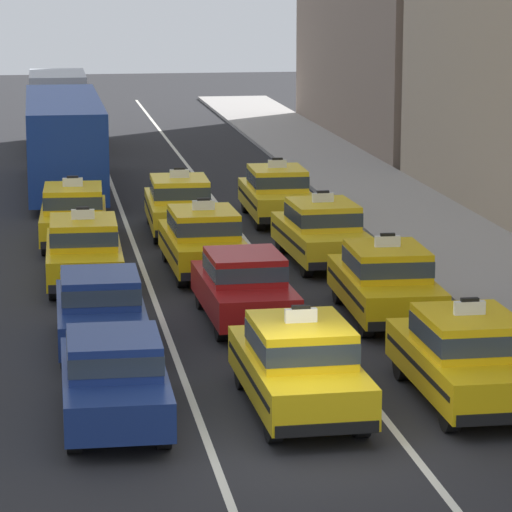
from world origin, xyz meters
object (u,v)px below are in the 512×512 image
at_px(taxi_left_third, 84,250).
at_px(taxi_right_second, 386,280).
at_px(taxi_right_third, 322,231).
at_px(sedan_left_nearest, 114,376).
at_px(taxi_center_third, 203,239).
at_px(taxi_center_fourth, 179,204).
at_px(sedan_left_second, 100,308).
at_px(box_truck_left_sixth, 58,107).
at_px(taxi_center_nearest, 299,364).
at_px(sedan_center_second, 244,285).
at_px(taxi_right_fourth, 277,192).
at_px(taxi_left_fourth, 74,213).
at_px(taxi_right_nearest, 466,356).
at_px(bus_left_fifth, 64,139).

relative_size(taxi_left_third, taxi_right_second, 1.00).
bearing_deg(taxi_right_third, sedan_left_nearest, -116.46).
height_order(taxi_center_third, taxi_center_fourth, same).
distance_m(sedan_left_second, box_truck_left_sixth, 32.22).
bearing_deg(taxi_left_third, taxi_center_nearest, -72.55).
bearing_deg(taxi_center_nearest, taxi_left_third, 107.45).
bearing_deg(taxi_left_third, taxi_center_fourth, 64.63).
bearing_deg(box_truck_left_sixth, sedan_center_second, -83.63).
relative_size(taxi_left_third, taxi_right_third, 1.00).
relative_size(sedan_left_nearest, taxi_right_fourth, 0.94).
height_order(taxi_left_third, taxi_center_fourth, same).
relative_size(sedan_left_second, taxi_center_fourth, 0.94).
bearing_deg(taxi_left_fourth, sedan_center_second, -70.18).
distance_m(taxi_center_third, taxi_right_fourth, 7.73).
relative_size(taxi_right_nearest, taxi_right_third, 0.99).
bearing_deg(bus_left_fifth, box_truck_left_sixth, 89.93).
height_order(sedan_left_second, box_truck_left_sixth, box_truck_left_sixth).
bearing_deg(taxi_left_third, taxi_right_second, -34.54).
xyz_separation_m(taxi_left_third, taxi_center_third, (3.05, 0.85, 0.00)).
xyz_separation_m(taxi_right_second, taxi_right_third, (-0.21, 6.00, 0.00)).
xyz_separation_m(taxi_center_nearest, taxi_center_fourth, (-0.34, 17.02, 0.00)).
bearing_deg(sedan_left_second, box_truck_left_sixth, 90.37).
bearing_deg(taxi_center_fourth, taxi_right_third, -55.99).
xyz_separation_m(sedan_left_second, taxi_right_third, (6.13, 7.43, 0.03)).
bearing_deg(bus_left_fifth, taxi_center_nearest, -82.27).
xyz_separation_m(box_truck_left_sixth, sedan_center_second, (3.42, -30.61, -0.93)).
bearing_deg(box_truck_left_sixth, bus_left_fifth, -90.07).
relative_size(box_truck_left_sixth, taxi_right_third, 1.51).
height_order(taxi_left_fourth, box_truck_left_sixth, box_truck_left_sixth).
xyz_separation_m(sedan_left_second, taxi_left_third, (-0.12, 5.89, 0.03)).
xyz_separation_m(taxi_right_nearest, taxi_right_third, (-0.14, 12.14, 0.00)).
relative_size(sedan_center_second, taxi_right_third, 0.94).
xyz_separation_m(sedan_left_second, bus_left_fifth, (-0.22, 20.68, 0.97)).
bearing_deg(box_truck_left_sixth, taxi_right_fourth, -71.22).
bearing_deg(taxi_right_fourth, bus_left_fifth, 132.42).
xyz_separation_m(taxi_right_nearest, taxi_right_fourth, (-0.24, 18.53, 0.00)).
distance_m(taxi_right_second, taxi_right_fourth, 12.39).
bearing_deg(taxi_left_third, sedan_left_nearest, -89.39).
distance_m(sedan_left_nearest, taxi_right_second, 8.97).
relative_size(sedan_left_second, taxi_right_nearest, 0.95).
bearing_deg(taxi_center_fourth, sedan_center_second, -88.30).
distance_m(box_truck_left_sixth, taxi_right_nearest, 37.49).
distance_m(sedan_left_second, taxi_center_third, 7.35).
height_order(sedan_center_second, taxi_right_third, taxi_right_third).
bearing_deg(taxi_right_fourth, taxi_left_third, -127.84).
distance_m(bus_left_fifth, box_truck_left_sixth, 11.53).
height_order(taxi_right_third, taxi_right_fourth, same).
bearing_deg(sedan_center_second, taxi_center_nearest, -89.78).
bearing_deg(taxi_center_fourth, taxi_right_second, -72.26).
distance_m(sedan_left_nearest, bus_left_fifth, 25.60).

